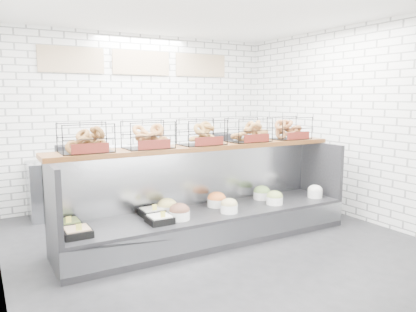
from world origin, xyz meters
TOP-DOWN VIEW (x-y plane):
  - ground at (0.00, 0.00)m, footprint 5.50×5.50m
  - room_shell at (0.00, 0.60)m, footprint 5.02×5.51m
  - display_case at (-0.01, 0.35)m, footprint 4.00×0.90m
  - bagel_shelf at (-0.00, 0.52)m, footprint 4.10×0.50m
  - prep_counter at (-0.00, 2.43)m, footprint 4.00×0.60m

SIDE VIEW (x-z plane):
  - ground at x=0.00m, z-range 0.00..0.00m
  - display_case at x=-0.01m, z-range -0.27..0.93m
  - prep_counter at x=0.00m, z-range -0.13..1.07m
  - bagel_shelf at x=0.00m, z-range 1.18..1.58m
  - room_shell at x=0.00m, z-range 0.55..3.56m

